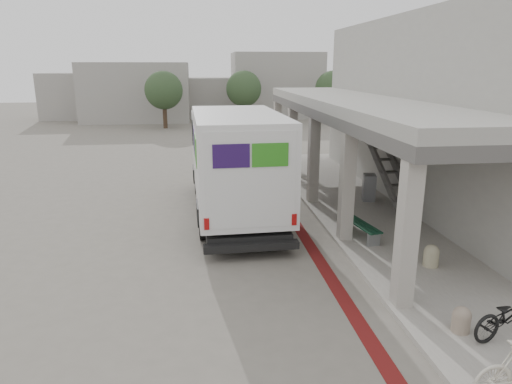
{
  "coord_description": "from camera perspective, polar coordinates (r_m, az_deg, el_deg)",
  "views": [
    {
      "loc": [
        -2.16,
        -12.01,
        5.14
      ],
      "look_at": [
        -0.57,
        0.72,
        1.6
      ],
      "focal_mm": 32.0,
      "sensor_mm": 36.0,
      "label": 1
    }
  ],
  "objects": [
    {
      "name": "ground",
      "position": [
        13.24,
        2.84,
        -7.43
      ],
      "size": [
        120.0,
        120.0,
        0.0
      ],
      "primitive_type": "plane",
      "color": "#686359",
      "rests_on": "ground"
    },
    {
      "name": "bike_lane_stripe",
      "position": [
        15.25,
        5.26,
        -4.31
      ],
      "size": [
        0.35,
        40.0,
        0.01
      ],
      "primitive_type": "cube",
      "color": "#601313",
      "rests_on": "ground"
    },
    {
      "name": "sidewalk",
      "position": [
        14.42,
        18.79,
        -6.06
      ],
      "size": [
        4.4,
        28.0,
        0.12
      ],
      "primitive_type": "cube",
      "color": "gray",
      "rests_on": "ground"
    },
    {
      "name": "transit_building",
      "position": [
        18.88,
        21.61,
        9.08
      ],
      "size": [
        7.6,
        17.0,
        7.0
      ],
      "color": "gray",
      "rests_on": "ground"
    },
    {
      "name": "distant_backdrop",
      "position": [
        47.96,
        -8.16,
        12.37
      ],
      "size": [
        28.0,
        10.0,
        6.5
      ],
      "color": "gray",
      "rests_on": "ground"
    },
    {
      "name": "tree_left",
      "position": [
        40.16,
        -11.47,
        12.34
      ],
      "size": [
        3.2,
        3.2,
        4.8
      ],
      "color": "#38281C",
      "rests_on": "ground"
    },
    {
      "name": "tree_mid",
      "position": [
        42.26,
        -1.54,
        12.77
      ],
      "size": [
        3.2,
        3.2,
        4.8
      ],
      "color": "#38281C",
      "rests_on": "ground"
    },
    {
      "name": "tree_right",
      "position": [
        42.82,
        9.58,
        12.6
      ],
      "size": [
        3.2,
        3.2,
        4.8
      ],
      "color": "#38281C",
      "rests_on": "ground"
    },
    {
      "name": "fedex_truck",
      "position": [
        16.01,
        -2.72,
        4.0
      ],
      "size": [
        2.97,
        8.76,
        3.7
      ],
      "rotation": [
        0.0,
        0.0,
        0.03
      ],
      "color": "black",
      "rests_on": "ground"
    },
    {
      "name": "bench",
      "position": [
        14.25,
        12.85,
        -4.24
      ],
      "size": [
        0.75,
        1.94,
        0.45
      ],
      "rotation": [
        0.0,
        0.0,
        0.18
      ],
      "color": "gray",
      "rests_on": "sidewalk"
    },
    {
      "name": "bollard_near",
      "position": [
        10.06,
        24.29,
        -14.29
      ],
      "size": [
        0.35,
        0.35,
        0.53
      ],
      "color": "gray",
      "rests_on": "sidewalk"
    },
    {
      "name": "bollard_far",
      "position": [
        12.76,
        21.06,
        -7.41
      ],
      "size": [
        0.39,
        0.39,
        0.58
      ],
      "color": "gray",
      "rests_on": "sidewalk"
    },
    {
      "name": "utility_cabinet",
      "position": [
        18.16,
        13.94,
        0.57
      ],
      "size": [
        0.59,
        0.7,
        1.01
      ],
      "primitive_type": "cube",
      "rotation": [
        0.0,
        0.0,
        -0.25
      ],
      "color": "slate",
      "rests_on": "sidewalk"
    },
    {
      "name": "bicycle_black",
      "position": [
        10.2,
        29.16,
        -13.22
      ],
      "size": [
        1.87,
        1.06,
        0.93
      ],
      "primitive_type": "imported",
      "rotation": [
        0.0,
        0.0,
        1.84
      ],
      "color": "black",
      "rests_on": "sidewalk"
    }
  ]
}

